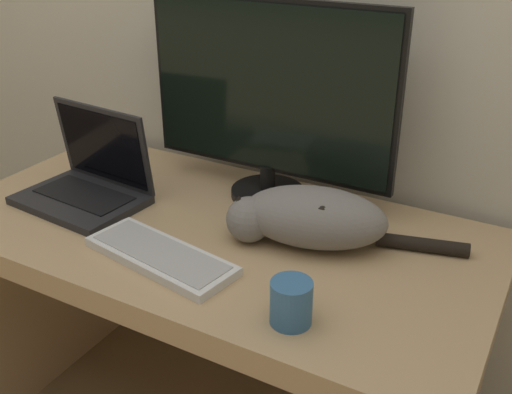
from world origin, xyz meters
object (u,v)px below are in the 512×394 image
Objects in this scene: external_keyboard at (161,256)px; coffee_mug at (291,302)px; laptop at (88,183)px; monitor at (269,99)px; cat at (309,216)px.

coffee_mug is (0.34, -0.05, 0.03)m from external_keyboard.
coffee_mug reaches higher than external_keyboard.
laptop is at bearing 166.22° from external_keyboard.
cat is at bearing -41.60° from monitor.
cat is at bearing 51.28° from external_keyboard.
laptop is 0.38m from external_keyboard.
monitor reaches higher than laptop.
monitor is 0.58m from coffee_mug.
coffee_mug is (0.29, -0.45, -0.22)m from monitor.
coffee_mug is at bearing -85.83° from cat.
external_keyboard is at bearing -97.62° from monitor.
laptop is 0.71m from coffee_mug.
monitor is 0.51m from laptop.
coffee_mug is at bearing -57.38° from monitor.
laptop reaches higher than coffee_mug.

